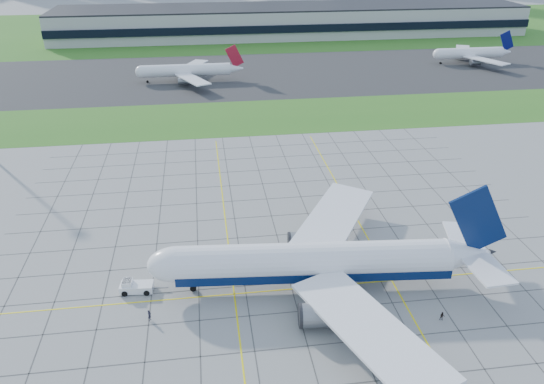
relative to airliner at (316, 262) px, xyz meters
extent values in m
plane|color=#989993|center=(-4.07, 1.93, -5.23)|extent=(1400.00, 1400.00, 0.00)
cube|color=#2E6A1E|center=(-4.07, 91.93, -5.21)|extent=(700.00, 35.00, 0.04)
cube|color=#383838|center=(-4.07, 146.93, -5.20)|extent=(700.00, 75.00, 0.04)
cube|color=#2E6A1E|center=(-4.07, 256.93, -5.21)|extent=(700.00, 145.00, 0.04)
cube|color=#474744|center=(-52.07, 11.93, -5.21)|extent=(0.18, 130.00, 0.02)
cube|color=#474744|center=(-44.07, 11.93, -5.21)|extent=(0.18, 130.00, 0.02)
cube|color=#474744|center=(-36.07, 11.93, -5.21)|extent=(0.18, 130.00, 0.02)
cube|color=#474744|center=(-28.07, 11.93, -5.21)|extent=(0.18, 130.00, 0.02)
cube|color=#474744|center=(-20.07, 11.93, -5.21)|extent=(0.18, 130.00, 0.02)
cube|color=#474744|center=(-12.07, 11.93, -5.21)|extent=(0.18, 130.00, 0.02)
cube|color=#474744|center=(-4.07, 11.93, -5.21)|extent=(0.18, 130.00, 0.02)
cube|color=#474744|center=(3.93, 11.93, -5.21)|extent=(0.18, 130.00, 0.02)
cube|color=#474744|center=(11.93, 11.93, -5.21)|extent=(0.18, 130.00, 0.02)
cube|color=#474744|center=(19.93, 11.93, -5.21)|extent=(0.18, 130.00, 0.02)
cube|color=#474744|center=(27.93, 11.93, -5.21)|extent=(0.18, 130.00, 0.02)
cube|color=#474744|center=(35.93, 11.93, -5.21)|extent=(0.18, 130.00, 0.02)
cube|color=#474744|center=(43.93, 11.93, -5.21)|extent=(0.18, 130.00, 0.02)
cube|color=#474744|center=(-4.07, -14.07, -5.21)|extent=(110.00, 0.18, 0.02)
cube|color=#474744|center=(-4.07, -6.07, -5.21)|extent=(110.00, 0.18, 0.02)
cube|color=#474744|center=(-4.07, 1.93, -5.21)|extent=(110.00, 0.18, 0.02)
cube|color=#474744|center=(-4.07, 9.93, -5.21)|extent=(110.00, 0.18, 0.02)
cube|color=#474744|center=(-4.07, 17.93, -5.21)|extent=(110.00, 0.18, 0.02)
cube|color=#474744|center=(-4.07, 25.93, -5.21)|extent=(110.00, 0.18, 0.02)
cube|color=#474744|center=(-4.07, 33.93, -5.21)|extent=(110.00, 0.18, 0.02)
cube|color=#474744|center=(-4.07, 41.93, -5.21)|extent=(110.00, 0.18, 0.02)
cube|color=#474744|center=(-4.07, 49.93, -5.21)|extent=(110.00, 0.18, 0.02)
cube|color=#474744|center=(-4.07, 57.93, -5.21)|extent=(110.00, 0.18, 0.02)
cube|color=#474744|center=(-4.07, 65.93, -5.21)|extent=(110.00, 0.18, 0.02)
cube|color=#FFEE0D|center=(-4.07, -0.07, -5.21)|extent=(120.00, 0.25, 0.03)
cube|color=#FFEE0D|center=(-14.07, 21.93, -5.21)|extent=(0.25, 100.00, 0.03)
cube|color=#FFEE0D|center=(13.93, 21.93, -5.21)|extent=(0.25, 100.00, 0.03)
cube|color=#B7B7B2|center=(35.93, 231.93, 2.27)|extent=(260.00, 42.00, 15.00)
cube|color=black|center=(35.93, 210.43, 1.77)|extent=(260.00, 1.00, 4.00)
cube|color=black|center=(35.93, 231.93, 10.17)|extent=(260.00, 42.00, 0.80)
cylinder|color=white|center=(-0.42, 0.04, 0.41)|extent=(46.69, 10.01, 6.04)
cube|color=#061844|center=(-0.42, 0.04, -1.50)|extent=(46.65, 9.61, 1.61)
ellipsoid|color=white|center=(-23.50, 2.03, 0.41)|extent=(10.16, 6.85, 6.04)
cube|color=black|center=(-25.71, 2.22, 0.92)|extent=(2.49, 3.40, 0.60)
cone|color=white|center=(26.18, -2.26, 0.71)|extent=(8.52, 6.41, 5.74)
cube|color=#061844|center=(26.68, -2.31, 7.46)|extent=(10.99, 1.45, 12.86)
cube|color=white|center=(6.99, 15.57, -0.60)|extent=(22.29, 28.86, 0.98)
cube|color=white|center=(4.22, -16.54, -0.60)|extent=(18.61, 29.58, 0.98)
cylinder|color=slate|center=(0.49, 10.57, -2.61)|extent=(6.85, 4.38, 3.83)
cylinder|color=slate|center=(-1.33, -10.50, -2.61)|extent=(6.85, 4.38, 3.83)
cylinder|color=gray|center=(-20.99, 1.81, -3.92)|extent=(0.39, 0.39, 2.62)
cylinder|color=black|center=(-20.99, 1.81, -4.67)|extent=(1.15, 0.60, 1.11)
cylinder|color=black|center=(4.88, 2.81, -4.57)|extent=(1.41, 1.32, 1.31)
cylinder|color=black|center=(4.32, -3.61, -4.57)|extent=(1.41, 1.32, 1.31)
cube|color=white|center=(-30.57, 3.03, -4.39)|extent=(5.77, 3.07, 1.30)
cube|color=white|center=(-32.05, 3.16, -3.47)|extent=(1.84, 2.18, 1.02)
cube|color=black|center=(-32.05, 3.16, -3.28)|extent=(1.64, 1.98, 0.65)
cube|color=gray|center=(-26.60, 2.69, -4.67)|extent=(2.79, 0.41, 0.17)
cylinder|color=black|center=(-32.32, 4.39, -4.72)|extent=(1.06, 0.55, 1.02)
cylinder|color=black|center=(-32.53, 1.99, -4.72)|extent=(1.06, 0.55, 1.02)
cylinder|color=black|center=(-28.62, 4.07, -4.72)|extent=(1.06, 0.55, 1.02)
cylinder|color=black|center=(-28.83, 1.67, -4.72)|extent=(1.06, 0.55, 1.02)
imported|color=black|center=(-27.89, -4.92, -4.25)|extent=(0.74, 0.85, 1.96)
imported|color=black|center=(18.26, -11.29, -4.46)|extent=(0.91, 0.81, 1.55)
cylinder|color=white|center=(-22.72, 139.23, -0.73)|extent=(34.90, 4.80, 4.80)
cube|color=maroon|center=(-3.33, 139.23, 4.27)|extent=(7.46, 0.40, 9.15)
cube|color=white|center=(-20.30, 150.23, -1.53)|extent=(13.89, 20.66, 0.40)
cube|color=white|center=(-20.30, 128.23, -1.53)|extent=(13.89, 20.66, 0.40)
cylinder|color=black|center=(-19.82, 141.43, -4.73)|extent=(1.00, 1.00, 1.00)
cylinder|color=black|center=(-19.82, 137.03, -4.73)|extent=(1.00, 1.00, 1.00)
cylinder|color=white|center=(103.78, 153.24, -0.73)|extent=(30.07, 4.80, 4.80)
cube|color=#080C51|center=(120.48, 153.24, 4.27)|extent=(7.46, 0.40, 9.15)
cube|color=white|center=(105.86, 164.24, -1.53)|extent=(13.89, 20.66, 0.40)
cube|color=white|center=(105.86, 142.24, -1.53)|extent=(13.89, 20.66, 0.40)
cylinder|color=black|center=(106.28, 155.44, -4.73)|extent=(1.00, 1.00, 1.00)
cylinder|color=black|center=(106.28, 151.04, -4.73)|extent=(1.00, 1.00, 1.00)
camera|label=1|loc=(-17.66, -73.09, 51.32)|focal=35.00mm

